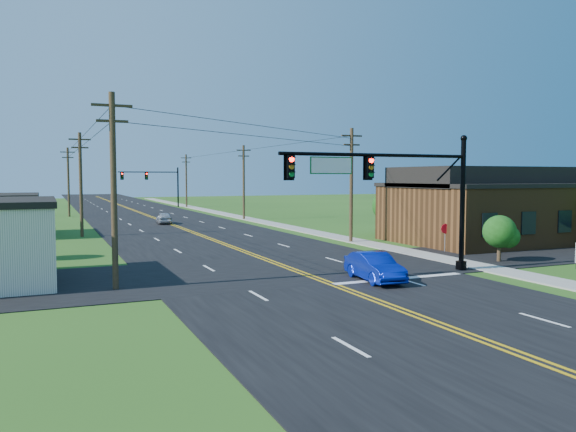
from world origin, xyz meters
name	(u,v)px	position (x,y,z in m)	size (l,w,h in m)	color
ground	(419,319)	(0.00, 0.00, 0.00)	(260.00, 260.00, 0.00)	#274D16
road_main	(160,221)	(0.00, 50.00, 0.02)	(16.00, 220.00, 0.04)	black
road_cross	(288,269)	(0.00, 12.00, 0.02)	(70.00, 10.00, 0.04)	black
sidewalk	(274,224)	(10.50, 40.00, 0.04)	(2.00, 160.00, 0.08)	gray
signal_mast_main	(395,185)	(4.34, 8.00, 4.75)	(11.30, 0.60, 7.48)	black
signal_mast_far	(152,181)	(4.44, 80.00, 4.55)	(10.98, 0.60, 7.48)	black
brick_building	(488,212)	(20.00, 18.00, 2.35)	(14.20, 11.20, 4.70)	brown
utility_pole_left_a	(114,187)	(-9.50, 10.00, 4.72)	(1.80, 0.28, 9.00)	#382A19
utility_pole_left_b	(81,182)	(-9.50, 35.00, 4.72)	(1.80, 0.28, 9.00)	#382A19
utility_pole_left_c	(68,180)	(-9.50, 62.00, 4.72)	(1.80, 0.28, 9.00)	#382A19
utility_pole_right_a	(351,183)	(9.80, 22.00, 4.72)	(1.80, 0.28, 9.00)	#382A19
utility_pole_right_b	(244,181)	(9.80, 48.00, 4.72)	(1.80, 0.28, 9.00)	#382A19
utility_pole_right_c	(186,180)	(9.80, 78.00, 4.72)	(1.80, 0.28, 9.00)	#382A19
tree_right_back	(389,206)	(16.00, 26.00, 2.60)	(3.00, 3.00, 4.10)	#382A19
shrub_corner	(500,232)	(13.00, 9.50, 1.85)	(2.00, 2.00, 2.86)	#382A19
tree_left	(17,226)	(-14.00, 22.00, 2.16)	(2.40, 2.40, 3.37)	#382A19
blue_car	(374,268)	(2.52, 7.00, 0.70)	(1.48, 4.26, 1.40)	#061997
distant_car	(164,218)	(-0.41, 45.36, 0.63)	(1.49, 3.71, 1.27)	#B5B4B9
stop_sign	(445,232)	(12.89, 14.41, 1.43)	(0.70, 0.11, 1.98)	slate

